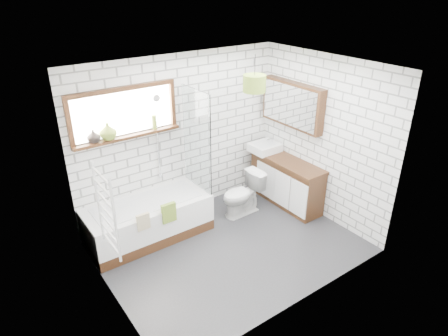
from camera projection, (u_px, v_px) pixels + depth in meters
floor at (231, 247)px, 5.64m from camera, size 3.40×2.60×0.01m
ceiling at (232, 69)px, 4.55m from camera, size 3.40×2.60×0.01m
wall_back at (180, 137)px, 6.05m from camera, size 3.40×0.01×2.50m
wall_front at (306, 212)px, 4.14m from camera, size 3.40×0.01×2.50m
wall_left at (102, 209)px, 4.20m from camera, size 0.01×2.60×2.50m
wall_right at (323, 139)px, 5.99m from camera, size 0.01×2.60×2.50m
window at (125, 113)px, 5.33m from camera, size 1.52×0.16×0.68m
towel_radiator at (106, 211)px, 4.25m from camera, size 0.06×0.52×1.00m
mirror_cabinet at (292, 105)px, 6.21m from camera, size 0.16×1.20×0.70m
shower_riser at (157, 138)px, 5.76m from camera, size 0.02×0.02×1.30m
bathtub at (148, 220)px, 5.76m from camera, size 1.76×0.78×0.57m
shower_screen at (197, 140)px, 5.76m from camera, size 0.02×0.72×1.50m
towel_green at (169, 213)px, 5.43m from camera, size 0.21×0.06×0.28m
towel_beige at (143, 222)px, 5.23m from camera, size 0.18×0.04×0.23m
vanity at (286, 182)px, 6.59m from camera, size 0.44×1.36×0.78m
basin at (265, 147)px, 6.72m from camera, size 0.47×0.41×0.14m
tap at (272, 142)px, 6.78m from camera, size 0.03×0.03×0.15m
toilet at (242, 194)px, 6.30m from camera, size 0.40×0.69×0.69m
vase_olive at (108, 133)px, 5.26m from camera, size 0.28×0.28×0.23m
vase_dark at (94, 138)px, 5.17m from camera, size 0.20×0.20×0.18m
bottle at (155, 124)px, 5.62m from camera, size 0.07×0.07×0.20m
pendant at (254, 83)px, 5.58m from camera, size 0.32×0.32×0.24m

